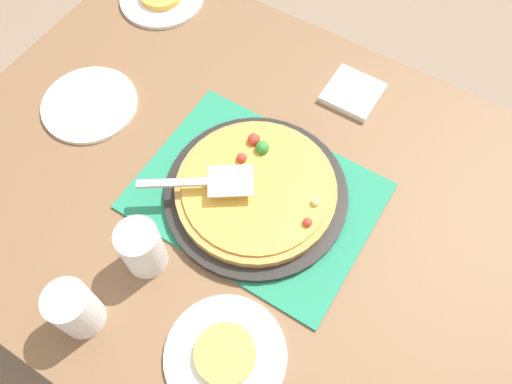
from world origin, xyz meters
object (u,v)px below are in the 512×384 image
served_slice_right (225,354)px  napkin_stack (353,93)px  pizza_pan (256,194)px  cup_near (75,309)px  plate_far_right (226,355)px  plate_side (90,104)px  pizza (256,188)px  cup_far (142,248)px  pizza_server (206,182)px

served_slice_right → napkin_stack: size_ratio=0.92×
pizza_pan → cup_near: cup_near is taller
plate_far_right → served_slice_right: size_ratio=2.00×
plate_far_right → cup_near: bearing=-162.8°
pizza_pan → plate_side: size_ratio=1.73×
pizza → cup_near: 0.41m
pizza → served_slice_right: 0.33m
pizza → plate_side: bearing=-179.9°
pizza → plate_far_right: pizza is taller
pizza → plate_far_right: 0.33m
plate_side → cup_far: (0.35, -0.23, 0.06)m
pizza_server → pizza_pan: bearing=34.1°
pizza → cup_far: bearing=-114.5°
pizza_pan → pizza_server: 0.11m
pizza → napkin_stack: size_ratio=2.75×
napkin_stack → cup_far: bearing=-105.1°
pizza_pan → served_slice_right: (0.12, -0.30, 0.01)m
cup_near → napkin_stack: size_ratio=1.00×
cup_near → pizza_server: cup_near is taller
served_slice_right → cup_near: size_ratio=0.92×
plate_side → napkin_stack: bearing=34.7°
cup_far → plate_far_right: bearing=-17.4°
cup_far → pizza_server: (0.03, 0.18, 0.01)m
pizza → plate_side: pizza is taller
cup_near → pizza: bearing=70.7°
plate_side → served_slice_right: bearing=-27.8°
pizza_pan → served_slice_right: bearing=-67.8°
pizza_pan → pizza_server: pizza_server is taller
pizza_server → napkin_stack: size_ratio=1.79×
pizza_server → pizza: bearing=35.0°
served_slice_right → cup_far: (-0.23, 0.07, 0.04)m
pizza_server → plate_side: bearing=171.5°
pizza_pan → plate_side: 0.45m
pizza → pizza_server: 0.10m
served_slice_right → plate_side: bearing=152.2°
pizza → napkin_stack: 0.35m
pizza → pizza_server: size_ratio=1.54×
plate_far_right → pizza_pan: bearing=112.2°
pizza_pan → served_slice_right: served_slice_right is taller
napkin_stack → plate_side: bearing=-145.3°
served_slice_right → pizza_pan: bearing=112.2°
plate_far_right → napkin_stack: 0.66m
pizza → cup_near: cup_near is taller
pizza_pan → pizza: 0.02m
cup_far → pizza_server: cup_far is taller
served_slice_right → pizza: bearing=112.3°
pizza_server → napkin_stack: pizza_server is taller
plate_far_right → cup_near: size_ratio=1.83×
pizza → plate_side: 0.45m
pizza_pan → napkin_stack: bearing=81.8°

